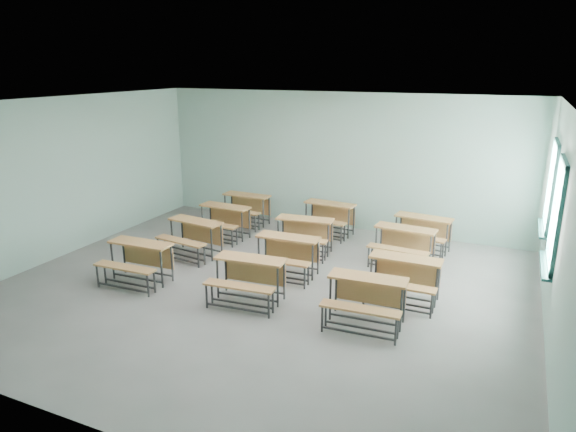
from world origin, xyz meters
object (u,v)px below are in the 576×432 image
object	(u,v)px
desk_unit_r0c0	(138,257)
desk_unit_r2c1	(303,231)
desk_unit_r0c2	(366,294)
desk_unit_r1c1	(286,250)
desk_unit_r2c2	(403,241)
desk_unit_r1c0	(193,233)
desk_unit_r0c1	(248,274)
desk_unit_r2c0	(223,217)
desk_unit_r3c1	(328,214)
desk_unit_r3c2	(422,229)
desk_unit_r3c0	(245,205)
desk_unit_r1c2	(404,273)

from	to	relation	value
desk_unit_r0c0	desk_unit_r2c1	world-z (taller)	same
desk_unit_r0c2	desk_unit_r1c1	world-z (taller)	same
desk_unit_r2c2	desk_unit_r1c0	bearing A→B (deg)	-158.18
desk_unit_r0c2	desk_unit_r0c1	bearing A→B (deg)	177.60
desk_unit_r2c0	desk_unit_r2c2	size ratio (longest dim) A/B	0.99
desk_unit_r0c0	desk_unit_r3c1	xyz separation A→B (m)	(2.18, 3.97, 0.00)
desk_unit_r0c1	desk_unit_r0c2	world-z (taller)	same
desk_unit_r3c2	desk_unit_r3c0	bearing A→B (deg)	-175.74
desk_unit_r1c1	desk_unit_r2c1	distance (m)	1.22
desk_unit_r1c2	desk_unit_r2c0	xyz separation A→B (m)	(-4.41, 1.57, 0.00)
desk_unit_r0c1	desk_unit_r3c2	bearing A→B (deg)	53.91
desk_unit_r1c2	desk_unit_r2c2	size ratio (longest dim) A/B	0.96
desk_unit_r1c2	desk_unit_r2c2	xyz separation A→B (m)	(-0.35, 1.62, 0.00)
desk_unit_r0c0	desk_unit_r3c1	size ratio (longest dim) A/B	0.97
desk_unit_r3c0	desk_unit_r3c1	xyz separation A→B (m)	(2.13, 0.09, 0.00)
desk_unit_r0c1	desk_unit_r2c2	distance (m)	3.34
desk_unit_r2c0	desk_unit_r3c2	xyz separation A→B (m)	(4.25, 0.95, 0.00)
desk_unit_r0c0	desk_unit_r2c1	xyz separation A→B (m)	(2.14, 2.59, 0.00)
desk_unit_r2c1	desk_unit_r3c0	size ratio (longest dim) A/B	1.05
desk_unit_r3c0	desk_unit_r0c2	bearing A→B (deg)	-40.76
desk_unit_r0c2	desk_unit_r1c2	size ratio (longest dim) A/B	1.04
desk_unit_r0c0	desk_unit_r1c2	distance (m)	4.67
desk_unit_r0c2	desk_unit_r1c2	xyz separation A→B (m)	(0.35, 1.04, 0.00)
desk_unit_r1c1	desk_unit_r3c2	distance (m)	3.11
desk_unit_r2c0	desk_unit_r2c2	bearing A→B (deg)	3.96
desk_unit_r2c1	desk_unit_r3c0	xyz separation A→B (m)	(-2.09, 1.29, 0.00)
desk_unit_r2c1	desk_unit_r0c2	bearing A→B (deg)	-56.28
desk_unit_r1c0	desk_unit_r3c2	xyz separation A→B (m)	(4.23, 2.18, 0.00)
desk_unit_r1c0	desk_unit_r2c0	bearing A→B (deg)	98.72
desk_unit_r1c0	desk_unit_r1c1	distance (m)	2.18
desk_unit_r2c1	desk_unit_r1c1	bearing A→B (deg)	-88.79
desk_unit_r0c2	desk_unit_r3c1	size ratio (longest dim) A/B	0.98
desk_unit_r1c0	desk_unit_r1c2	size ratio (longest dim) A/B	1.08
desk_unit_r2c0	desk_unit_r3c0	xyz separation A→B (m)	(-0.05, 1.11, 0.00)
desk_unit_r2c0	desk_unit_r2c1	distance (m)	2.05
desk_unit_r0c0	desk_unit_r1c1	bearing A→B (deg)	29.28
desk_unit_r0c0	desk_unit_r1c1	size ratio (longest dim) A/B	1.00
desk_unit_r0c0	desk_unit_r2c0	size ratio (longest dim) A/B	0.98
desk_unit_r0c0	desk_unit_r1c1	distance (m)	2.68
desk_unit_r1c2	desk_unit_r2c2	bearing A→B (deg)	102.17
desk_unit_r1c1	desk_unit_r3c0	world-z (taller)	same
desk_unit_r2c0	desk_unit_r3c2	distance (m)	4.36
desk_unit_r3c0	desk_unit_r1c0	bearing A→B (deg)	-86.81
desk_unit_r0c1	desk_unit_r2c2	world-z (taller)	same
desk_unit_r3c1	desk_unit_r2c2	bearing A→B (deg)	-25.38
desk_unit_r1c0	desk_unit_r1c2	bearing A→B (deg)	3.23
desk_unit_r3c0	desk_unit_r3c2	size ratio (longest dim) A/B	0.95
desk_unit_r3c0	desk_unit_r3c2	distance (m)	4.30
desk_unit_r1c2	desk_unit_r2c0	bearing A→B (deg)	160.36
desk_unit_r0c0	desk_unit_r2c0	world-z (taller)	same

